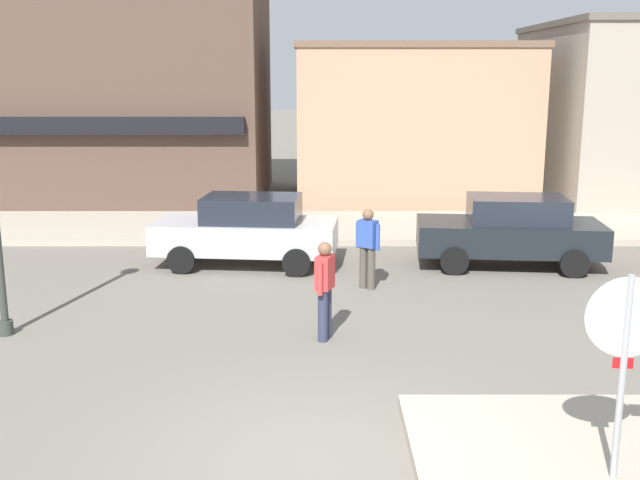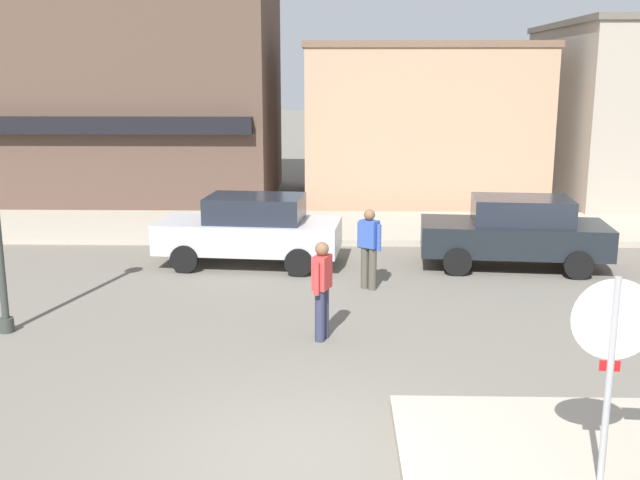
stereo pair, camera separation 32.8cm
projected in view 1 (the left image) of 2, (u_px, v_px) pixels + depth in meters
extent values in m
plane|color=#6B665B|center=(315.00, 460.00, 8.29)|extent=(160.00, 160.00, 0.00)
cube|color=#A89E8C|center=(317.00, 227.00, 20.48)|extent=(80.00, 4.00, 0.15)
cylinder|color=#9E9EA3|center=(619.00, 386.00, 7.44)|extent=(0.07, 0.07, 2.30)
cylinder|color=red|center=(625.00, 317.00, 7.31)|extent=(0.76, 0.08, 0.76)
cylinder|color=white|center=(626.00, 317.00, 7.29)|extent=(0.82, 0.08, 0.82)
cube|color=red|center=(621.00, 363.00, 7.41)|extent=(0.20, 0.03, 0.11)
cylinder|color=#333833|center=(4.00, 328.00, 12.23)|extent=(0.24, 0.24, 0.24)
cube|color=#B7B7BC|center=(244.00, 236.00, 16.58)|extent=(4.14, 2.07, 0.66)
cube|color=#1E232D|center=(250.00, 209.00, 16.44)|extent=(2.20, 1.58, 0.56)
cylinder|color=black|center=(179.00, 260.00, 15.95)|extent=(0.61, 0.24, 0.60)
cylinder|color=black|center=(199.00, 242.00, 17.60)|extent=(0.61, 0.24, 0.60)
cylinder|color=black|center=(295.00, 263.00, 15.73)|extent=(0.61, 0.24, 0.60)
cylinder|color=black|center=(304.00, 245.00, 17.38)|extent=(0.61, 0.24, 0.60)
cube|color=black|center=(507.00, 236.00, 16.51)|extent=(4.14, 2.07, 0.66)
cube|color=#1E232D|center=(515.00, 209.00, 16.37)|extent=(2.20, 1.58, 0.56)
cylinder|color=black|center=(453.00, 261.00, 15.88)|extent=(0.61, 0.24, 0.60)
cylinder|color=black|center=(447.00, 243.00, 17.53)|extent=(0.61, 0.24, 0.60)
cylinder|color=black|center=(572.00, 263.00, 15.66)|extent=(0.61, 0.24, 0.60)
cylinder|color=black|center=(555.00, 245.00, 17.31)|extent=(0.61, 0.24, 0.60)
cylinder|color=#2D334C|center=(321.00, 316.00, 11.88)|extent=(0.16, 0.16, 0.85)
cylinder|color=#2D334C|center=(325.00, 312.00, 12.05)|extent=(0.16, 0.16, 0.85)
cube|color=#D13838|center=(323.00, 272.00, 11.82)|extent=(0.33, 0.41, 0.54)
sphere|color=brown|center=(323.00, 249.00, 11.73)|extent=(0.22, 0.22, 0.22)
cylinder|color=#D13838|center=(318.00, 279.00, 11.62)|extent=(0.12, 0.12, 0.52)
cylinder|color=#D13838|center=(328.00, 272.00, 12.04)|extent=(0.12, 0.12, 0.52)
cylinder|color=#4C473D|center=(369.00, 268.00, 14.76)|extent=(0.16, 0.16, 0.85)
cylinder|color=#4C473D|center=(362.00, 267.00, 14.86)|extent=(0.16, 0.16, 0.85)
cube|color=#3351A8|center=(366.00, 234.00, 14.66)|extent=(0.42, 0.39, 0.54)
sphere|color=brown|center=(366.00, 215.00, 14.58)|extent=(0.22, 0.22, 0.22)
cylinder|color=#3351A8|center=(376.00, 238.00, 14.54)|extent=(0.13, 0.13, 0.52)
cylinder|color=#3351A8|center=(356.00, 235.00, 14.80)|extent=(0.13, 0.13, 0.52)
cube|color=brown|center=(87.00, 74.00, 25.01)|extent=(11.69, 7.15, 8.36)
cube|color=black|center=(52.00, 126.00, 21.69)|extent=(11.10, 0.40, 0.50)
cube|color=tan|center=(409.00, 125.00, 25.24)|extent=(7.57, 5.35, 4.94)
cube|color=brown|center=(411.00, 47.00, 24.68)|extent=(7.72, 5.46, 0.20)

